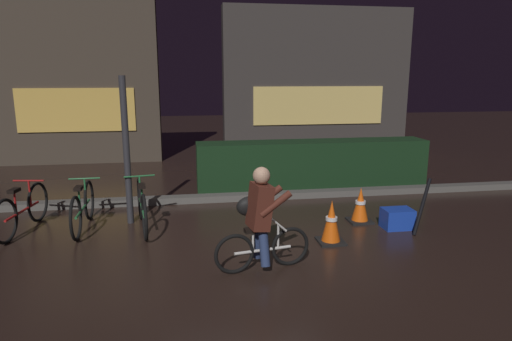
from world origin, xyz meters
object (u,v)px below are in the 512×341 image
(parked_bike_leftmost, at_px, (22,210))
(blue_crate, at_px, (397,219))
(street_post, at_px, (126,152))
(parked_bike_left_mid, at_px, (83,208))
(traffic_cone_near, at_px, (331,222))
(parked_bike_center_left, at_px, (142,206))
(traffic_cone_far, at_px, (360,205))
(closed_umbrella, at_px, (422,207))
(cyclist, at_px, (260,218))

(parked_bike_leftmost, xyz_separation_m, blue_crate, (5.51, -0.74, -0.18))
(street_post, relative_size, blue_crate, 5.14)
(parked_bike_left_mid, distance_m, traffic_cone_near, 3.66)
(parked_bike_left_mid, xyz_separation_m, parked_bike_center_left, (0.87, -0.14, 0.02))
(traffic_cone_far, height_order, blue_crate, traffic_cone_far)
(street_post, xyz_separation_m, traffic_cone_near, (2.83, -1.30, -0.84))
(traffic_cone_near, height_order, closed_umbrella, closed_umbrella)
(parked_bike_leftmost, relative_size, traffic_cone_far, 2.81)
(parked_bike_left_mid, relative_size, parked_bike_center_left, 0.96)
(parked_bike_leftmost, height_order, blue_crate, parked_bike_leftmost)
(traffic_cone_near, bearing_deg, traffic_cone_far, 46.46)
(blue_crate, height_order, closed_umbrella, closed_umbrella)
(street_post, bearing_deg, parked_bike_center_left, -55.50)
(traffic_cone_near, distance_m, traffic_cone_far, 1.07)
(traffic_cone_far, distance_m, closed_umbrella, 0.93)
(parked_bike_leftmost, relative_size, cyclist, 1.25)
(street_post, xyz_separation_m, parked_bike_leftmost, (-1.51, -0.16, -0.80))
(parked_bike_center_left, xyz_separation_m, traffic_cone_far, (3.35, -0.21, -0.08))
(parked_bike_leftmost, bearing_deg, street_post, -75.16)
(traffic_cone_far, bearing_deg, parked_bike_left_mid, 175.28)
(street_post, bearing_deg, traffic_cone_near, -24.69)
(parked_bike_center_left, height_order, traffic_cone_near, parked_bike_center_left)
(street_post, bearing_deg, parked_bike_left_mid, -164.99)
(traffic_cone_near, relative_size, traffic_cone_far, 1.08)
(blue_crate, relative_size, closed_umbrella, 0.52)
(parked_bike_left_mid, bearing_deg, parked_bike_center_left, -99.44)
(parked_bike_left_mid, bearing_deg, closed_umbrella, -101.80)
(blue_crate, relative_size, cyclist, 0.35)
(street_post, distance_m, blue_crate, 4.22)
(parked_bike_center_left, bearing_deg, traffic_cone_near, -119.61)
(parked_bike_center_left, distance_m, closed_umbrella, 4.11)
(parked_bike_leftmost, distance_m, traffic_cone_far, 5.09)
(parked_bike_left_mid, height_order, traffic_cone_near, parked_bike_left_mid)
(street_post, distance_m, traffic_cone_far, 3.71)
(traffic_cone_far, distance_m, blue_crate, 0.59)
(traffic_cone_near, bearing_deg, parked_bike_center_left, 159.31)
(street_post, height_order, cyclist, street_post)
(closed_umbrella, bearing_deg, parked_bike_leftmost, 138.11)
(traffic_cone_far, xyz_separation_m, closed_umbrella, (0.68, -0.62, 0.13))
(parked_bike_leftmost, height_order, closed_umbrella, closed_umbrella)
(parked_bike_center_left, bearing_deg, street_post, 25.58)
(parked_bike_left_mid, height_order, blue_crate, parked_bike_left_mid)
(closed_umbrella, bearing_deg, traffic_cone_far, 105.28)
(parked_bike_center_left, bearing_deg, parked_bike_left_mid, 72.22)
(traffic_cone_near, distance_m, cyclist, 1.35)
(traffic_cone_far, height_order, closed_umbrella, closed_umbrella)
(cyclist, bearing_deg, traffic_cone_far, 28.07)
(street_post, relative_size, parked_bike_leftmost, 1.46)
(cyclist, xyz_separation_m, closed_umbrella, (2.52, 0.83, -0.23))
(parked_bike_leftmost, bearing_deg, cyclist, -110.60)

